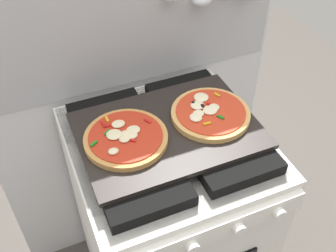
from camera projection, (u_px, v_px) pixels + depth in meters
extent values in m
cube|color=silver|center=(134.00, 100.00, 1.55)|extent=(1.10, 0.03, 1.55)
cube|color=#ADADB2|center=(129.00, 11.00, 1.28)|extent=(1.08, 0.00, 0.56)
ellipsoid|color=silver|center=(202.00, 0.00, 1.33)|extent=(0.07, 0.06, 0.04)
cube|color=white|center=(168.00, 221.00, 1.56)|extent=(0.60, 0.60, 0.86)
cube|color=black|center=(168.00, 143.00, 1.27)|extent=(0.59, 0.59, 0.01)
cube|color=black|center=(125.00, 150.00, 1.21)|extent=(0.24, 0.51, 0.04)
cube|color=black|center=(208.00, 125.00, 1.29)|extent=(0.24, 0.51, 0.04)
cube|color=white|center=(213.00, 232.00, 1.10)|extent=(0.58, 0.02, 0.07)
cylinder|color=silver|center=(193.00, 247.00, 1.06)|extent=(0.04, 0.02, 0.04)
cylinder|color=silver|center=(239.00, 229.00, 1.10)|extent=(0.04, 0.02, 0.04)
cylinder|color=silver|center=(279.00, 214.00, 1.14)|extent=(0.04, 0.02, 0.04)
cube|color=black|center=(168.00, 130.00, 1.23)|extent=(0.54, 0.38, 0.02)
cylinder|color=#C18947|center=(126.00, 139.00, 1.18)|extent=(0.25, 0.25, 0.02)
cylinder|color=#B72D19|center=(126.00, 136.00, 1.18)|extent=(0.22, 0.22, 0.00)
ellipsoid|color=beige|center=(132.00, 135.00, 1.17)|extent=(0.03, 0.03, 0.01)
ellipsoid|color=beige|center=(114.00, 134.00, 1.17)|extent=(0.05, 0.04, 0.01)
ellipsoid|color=beige|center=(118.00, 124.00, 1.20)|extent=(0.04, 0.03, 0.01)
ellipsoid|color=beige|center=(125.00, 139.00, 1.16)|extent=(0.03, 0.03, 0.01)
ellipsoid|color=beige|center=(133.00, 130.00, 1.19)|extent=(0.04, 0.04, 0.01)
ellipsoid|color=beige|center=(125.00, 134.00, 1.17)|extent=(0.04, 0.03, 0.01)
ellipsoid|color=beige|center=(113.00, 151.00, 1.12)|extent=(0.03, 0.03, 0.01)
cube|color=#19721E|center=(107.00, 132.00, 1.18)|extent=(0.02, 0.02, 0.00)
cube|color=red|center=(103.00, 124.00, 1.21)|extent=(0.01, 0.02, 0.00)
cube|color=gold|center=(107.00, 119.00, 1.22)|extent=(0.01, 0.02, 0.00)
cube|color=#19721E|center=(94.00, 143.00, 1.15)|extent=(0.02, 0.02, 0.00)
cube|color=red|center=(107.00, 126.00, 1.20)|extent=(0.02, 0.01, 0.00)
cube|color=red|center=(132.00, 140.00, 1.16)|extent=(0.02, 0.02, 0.00)
cube|color=red|center=(147.00, 121.00, 1.22)|extent=(0.02, 0.03, 0.00)
cylinder|color=tan|center=(211.00, 114.00, 1.26)|extent=(0.25, 0.25, 0.02)
cylinder|color=red|center=(211.00, 112.00, 1.25)|extent=(0.22, 0.22, 0.00)
ellipsoid|color=beige|center=(211.00, 110.00, 1.25)|extent=(0.04, 0.03, 0.01)
ellipsoid|color=beige|center=(197.00, 105.00, 1.27)|extent=(0.04, 0.04, 0.01)
ellipsoid|color=beige|center=(199.00, 114.00, 1.24)|extent=(0.04, 0.03, 0.01)
ellipsoid|color=beige|center=(210.00, 110.00, 1.25)|extent=(0.05, 0.04, 0.01)
ellipsoid|color=beige|center=(196.00, 105.00, 1.27)|extent=(0.03, 0.03, 0.01)
ellipsoid|color=beige|center=(201.00, 97.00, 1.30)|extent=(0.05, 0.05, 0.01)
ellipsoid|color=beige|center=(196.00, 117.00, 1.23)|extent=(0.04, 0.04, 0.01)
ellipsoid|color=beige|center=(214.00, 107.00, 1.26)|extent=(0.03, 0.03, 0.01)
cube|color=gold|center=(207.00, 123.00, 1.21)|extent=(0.02, 0.01, 0.00)
cube|color=gold|center=(217.00, 95.00, 1.31)|extent=(0.02, 0.03, 0.00)
sphere|color=black|center=(193.00, 103.00, 1.27)|extent=(0.01, 0.01, 0.01)
cube|color=red|center=(210.00, 104.00, 1.27)|extent=(0.02, 0.02, 0.00)
sphere|color=black|center=(203.00, 106.00, 1.26)|extent=(0.01, 0.01, 0.01)
cube|color=red|center=(195.00, 103.00, 1.28)|extent=(0.02, 0.03, 0.00)
cube|color=#19721E|center=(220.00, 117.00, 1.23)|extent=(0.02, 0.02, 0.00)
sphere|color=black|center=(202.00, 106.00, 1.26)|extent=(0.01, 0.01, 0.01)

